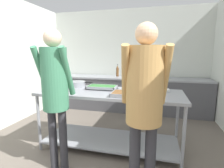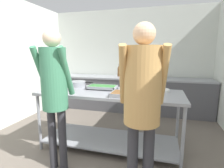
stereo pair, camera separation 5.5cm
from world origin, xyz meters
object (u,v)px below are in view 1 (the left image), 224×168
at_px(guest_serving_right, 144,94).
at_px(water_bottle, 117,71).
at_px(plate_stack, 161,90).
at_px(guest_serving_left, 55,85).
at_px(serving_tray_roast, 130,94).
at_px(sauce_pan, 77,84).
at_px(serving_tray_vegetables, 102,87).

bearing_deg(guest_serving_right, water_bottle, 107.73).
relative_size(plate_stack, guest_serving_right, 0.15).
relative_size(plate_stack, guest_serving_left, 0.15).
bearing_deg(serving_tray_roast, guest_serving_right, -69.59).
bearing_deg(water_bottle, sauce_pan, -100.56).
relative_size(sauce_pan, guest_serving_left, 0.24).
bearing_deg(guest_serving_right, serving_tray_roast, 110.41).
xyz_separation_m(guest_serving_right, water_bottle, (-0.91, 2.85, -0.07)).
relative_size(serving_tray_roast, plate_stack, 1.89).
relative_size(serving_tray_vegetables, plate_stack, 1.80).
bearing_deg(water_bottle, serving_tray_roast, -73.05).
xyz_separation_m(serving_tray_vegetables, guest_serving_left, (-0.32, -0.85, 0.18)).
xyz_separation_m(serving_tray_vegetables, plate_stack, (0.93, 0.07, -0.01)).
height_order(serving_tray_roast, plate_stack, serving_tray_roast).
distance_m(sauce_pan, serving_tray_roast, 1.10).
height_order(serving_tray_vegetables, water_bottle, water_bottle).
relative_size(serving_tray_roast, guest_serving_right, 0.28).
xyz_separation_m(sauce_pan, serving_tray_roast, (1.00, -0.47, -0.02)).
relative_size(serving_tray_vegetables, guest_serving_left, 0.27).
bearing_deg(plate_stack, water_bottle, 121.69).
xyz_separation_m(sauce_pan, guest_serving_left, (0.16, -0.94, 0.15)).
xyz_separation_m(sauce_pan, plate_stack, (1.41, -0.01, -0.03)).
xyz_separation_m(plate_stack, water_bottle, (-1.09, 1.76, 0.10)).
relative_size(sauce_pan, guest_serving_right, 0.24).
xyz_separation_m(serving_tray_roast, guest_serving_right, (0.24, -0.63, 0.16)).
distance_m(sauce_pan, guest_serving_left, 0.96).
height_order(guest_serving_left, guest_serving_right, same).
relative_size(sauce_pan, serving_tray_vegetables, 0.90).
distance_m(guest_serving_left, guest_serving_right, 1.09).
bearing_deg(guest_serving_right, guest_serving_left, 171.46).
bearing_deg(sauce_pan, plate_stack, -0.55).
relative_size(plate_stack, water_bottle, 0.83).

